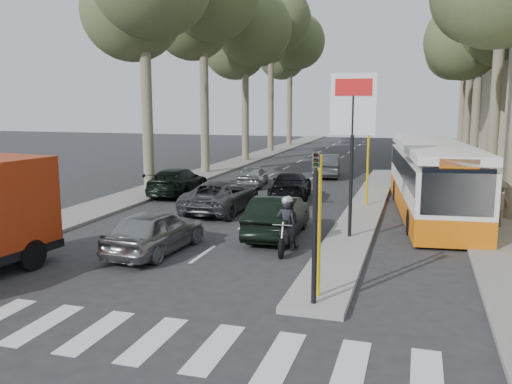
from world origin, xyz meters
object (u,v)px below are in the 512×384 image
Objects in this scene: silver_hatchback at (155,231)px; motorcycle at (287,225)px; dark_hatchback at (278,216)px; city_bus at (432,177)px.

motorcycle is at bearing -155.14° from silver_hatchback.
city_bus reaches higher than dark_hatchback.
dark_hatchback is at bearing -130.76° from silver_hatchback.
motorcycle is (0.73, -1.69, 0.09)m from dark_hatchback.
dark_hatchback is (3.14, 3.16, 0.02)m from silver_hatchback.
silver_hatchback is at bearing -141.00° from city_bus.
city_bus is 8.35m from motorcycle.
motorcycle reaches higher than dark_hatchback.
city_bus is (8.34, 8.48, 0.89)m from silver_hatchback.
silver_hatchback is at bearing 43.43° from dark_hatchback.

